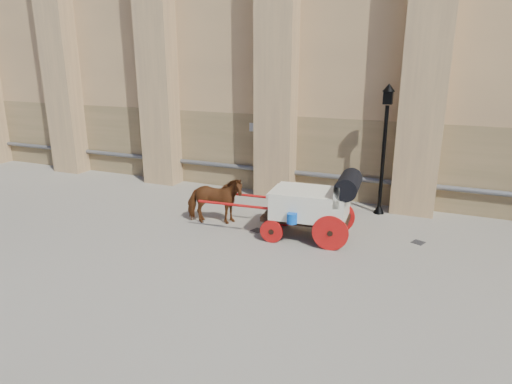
% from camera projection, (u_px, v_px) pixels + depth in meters
% --- Properties ---
extents(ground, '(90.00, 90.00, 0.00)m').
position_uv_depth(ground, '(265.00, 231.00, 13.93)').
color(ground, '#6C675B').
rests_on(ground, ground).
extents(horse, '(1.99, 1.37, 1.54)m').
position_uv_depth(horse, '(215.00, 201.00, 14.36)').
color(horse, brown).
rests_on(horse, ground).
extents(carriage, '(4.75, 1.76, 2.04)m').
position_uv_depth(carriage, '(315.00, 203.00, 13.10)').
color(carriage, black).
rests_on(carriage, ground).
extents(street_lamp, '(0.40, 0.40, 4.31)m').
position_uv_depth(street_lamp, '(384.00, 147.00, 14.86)').
color(street_lamp, black).
rests_on(street_lamp, ground).
extents(drain_grate_near, '(0.41, 0.41, 0.01)m').
position_uv_depth(drain_grate_near, '(258.00, 230.00, 13.99)').
color(drain_grate_near, black).
rests_on(drain_grate_near, ground).
extents(drain_grate_far, '(0.42, 0.42, 0.01)m').
position_uv_depth(drain_grate_far, '(418.00, 242.00, 13.11)').
color(drain_grate_far, black).
rests_on(drain_grate_far, ground).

